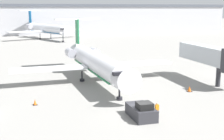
{
  "coord_description": "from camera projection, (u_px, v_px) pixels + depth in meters",
  "views": [
    {
      "loc": [
        -12.14,
        -29.44,
        11.6
      ],
      "look_at": [
        0.0,
        11.37,
        3.23
      ],
      "focal_mm": 50.0,
      "sensor_mm": 36.0,
      "label": 1
    }
  ],
  "objects": [
    {
      "name": "ground_plane",
      "position": [
        142.0,
        119.0,
        33.33
      ],
      "size": [
        600.0,
        600.0,
        0.0
      ],
      "primitive_type": "plane",
      "color": "gray"
    },
    {
      "name": "jet_bridge",
      "position": [
        209.0,
        55.0,
        49.12
      ],
      "size": [
        3.2,
        13.63,
        6.19
      ],
      "color": "#2D2D33",
      "rests_on": "ground"
    },
    {
      "name": "traffic_cone_left",
      "position": [
        35.0,
        102.0,
        38.19
      ],
      "size": [
        0.56,
        0.56,
        0.71
      ],
      "color": "black",
      "rests_on": "ground"
    },
    {
      "name": "pushback_tug",
      "position": [
        141.0,
        111.0,
        33.63
      ],
      "size": [
        2.23,
        4.33,
        1.98
      ],
      "color": "#2D2D33",
      "rests_on": "ground"
    },
    {
      "name": "traffic_cone_right",
      "position": [
        189.0,
        89.0,
        44.42
      ],
      "size": [
        0.71,
        0.71,
        0.8
      ],
      "color": "black",
      "rests_on": "ground"
    },
    {
      "name": "airplane_parked_far_left",
      "position": [
        46.0,
        29.0,
        120.32
      ],
      "size": [
        29.21,
        32.18,
        10.96
      ],
      "color": "silver",
      "rests_on": "ground"
    },
    {
      "name": "terminal_building",
      "position": [
        45.0,
        19.0,
        144.85
      ],
      "size": [
        180.0,
        16.8,
        13.71
      ],
      "color": "#B2B2B7",
      "rests_on": "ground"
    },
    {
      "name": "airplane_main",
      "position": [
        95.0,
        62.0,
        50.02
      ],
      "size": [
        26.65,
        28.6,
        9.71
      ],
      "color": "white",
      "rests_on": "ground"
    },
    {
      "name": "worker_near_tug",
      "position": [
        157.0,
        109.0,
        33.88
      ],
      "size": [
        0.4,
        0.24,
        1.63
      ],
      "color": "#232838",
      "rests_on": "ground"
    }
  ]
}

